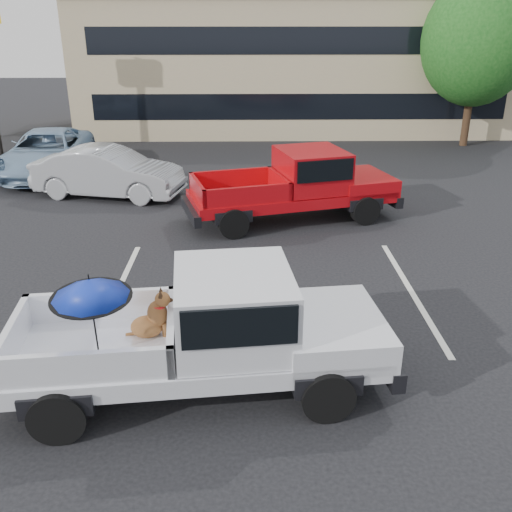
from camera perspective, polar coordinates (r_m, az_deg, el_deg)
The scene contains 10 objects.
ground at distance 9.85m, azimuth 1.21°, elevation -8.93°, with size 90.00×90.00×0.00m, color black.
stripe_left at distance 11.89m, azimuth -13.79°, elevation -3.68°, with size 0.12×5.00×0.01m, color silver.
stripe_right at distance 12.06m, azimuth 15.28°, elevation -3.45°, with size 0.12×5.00×0.01m, color silver.
motel_building at distance 29.50m, azimuth 3.82°, elevation 19.07°, with size 20.40×8.40×6.30m.
tree_right at distance 26.10m, azimuth 21.29°, elevation 19.37°, with size 4.46×4.46×6.78m.
tree_back at distance 32.98m, azimuth 10.89°, elevation 21.25°, with size 4.68×4.68×7.11m.
silver_pickup at distance 8.33m, azimuth -3.82°, elevation -6.98°, with size 5.86×2.56×2.06m.
red_pickup at distance 15.60m, azimuth 4.93°, elevation 7.40°, with size 6.06×3.43×1.89m.
silver_sedan at distance 18.20m, azimuth -14.55°, elevation 8.10°, with size 1.59×4.56×1.50m, color #A9ABB0.
blue_suv at distance 21.56m, azimuth -20.15°, elevation 9.68°, with size 2.48×5.37×1.49m, color #7C9BB9.
Camera 1 is at (-0.34, -8.35, 5.21)m, focal length 40.00 mm.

